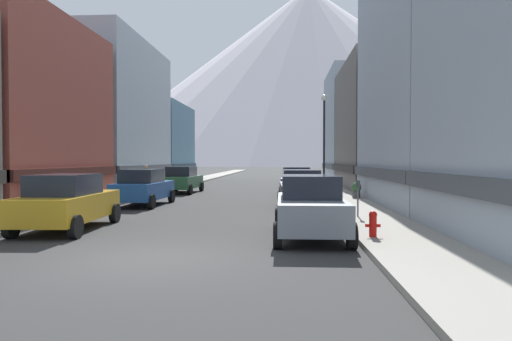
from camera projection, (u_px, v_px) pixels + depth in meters
ground_plane at (148, 259)px, 10.08m from camera, size 400.00×400.00×0.00m
sidewalk_left at (192, 181)px, 45.39m from camera, size 2.50×100.00×0.15m
sidewalk_right at (317, 182)px, 44.60m from camera, size 2.50×100.00×0.15m
storefront_left_2 at (93, 118)px, 35.34m from camera, size 9.31×13.43×11.36m
storefront_left_3 at (144, 144)px, 47.88m from camera, size 9.07×10.91×8.08m
storefront_right_1 at (466, 85)px, 21.39m from camera, size 8.65×11.59×11.94m
storefront_right_2 at (390, 129)px, 33.75m from camera, size 7.28×11.92×9.47m
storefront_right_3 at (374, 129)px, 45.42m from camera, size 9.48×10.91×11.13m
car_left_0 at (68, 202)px, 14.25m from camera, size 2.22×4.47×1.78m
car_left_1 at (143, 187)px, 21.90m from camera, size 2.16×4.45×1.78m
car_left_2 at (182, 180)px, 30.26m from camera, size 2.21×4.47×1.78m
car_right_0 at (310, 206)px, 12.90m from camera, size 2.09×4.41×1.78m
car_right_1 at (301, 189)px, 20.64m from camera, size 2.18×4.45×1.78m
car_right_2 at (296, 181)px, 27.80m from camera, size 2.14×4.43×1.78m
fire_hydrant_near at (373, 223)px, 12.15m from camera, size 0.40×0.22×0.70m
parking_meter_near at (358, 193)px, 16.49m from camera, size 0.14×0.10×1.33m
potted_plant_1 at (356, 189)px, 24.69m from camera, size 0.55×0.55×0.85m
potted_plant_2 at (40, 198)px, 18.56m from camera, size 0.65×0.65×0.94m
pedestrian_0 at (146, 179)px, 30.31m from camera, size 0.36×0.36×1.75m
streetlamp_right at (324, 130)px, 26.10m from camera, size 0.36×0.36×5.86m
mountain_backdrop at (309, 76)px, 267.15m from camera, size 262.25×262.25×104.63m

